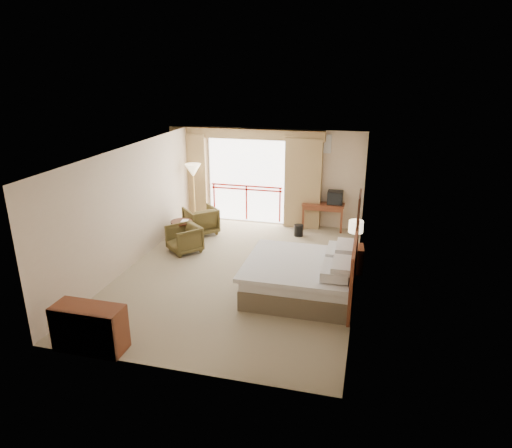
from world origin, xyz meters
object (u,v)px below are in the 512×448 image
(floor_lamp, at_px, (193,173))
(dresser, at_px, (89,328))
(tv, at_px, (335,198))
(armchair_far, at_px, (201,233))
(bed, at_px, (303,276))
(table_lamp, at_px, (356,227))
(armchair_near, at_px, (185,251))
(side_table, at_px, (182,228))
(desk, at_px, (324,208))
(nightstand, at_px, (353,259))
(wastebasket, at_px, (299,230))

(floor_lamp, xyz_separation_m, dresser, (0.65, -6.18, -1.12))
(tv, bearing_deg, armchair_far, -177.35)
(bed, distance_m, tv, 3.96)
(table_lamp, xyz_separation_m, armchair_near, (-4.06, 0.05, -1.02))
(side_table, xyz_separation_m, floor_lamp, (-0.26, 1.55, 1.09))
(desk, xyz_separation_m, tv, (0.30, -0.06, 0.35))
(armchair_near, relative_size, side_table, 1.22)
(table_lamp, relative_size, desk, 0.49)
(tv, relative_size, dresser, 0.36)
(tv, bearing_deg, floor_lamp, 170.62)
(nightstand, xyz_separation_m, floor_lamp, (-4.58, 2.13, 1.20))
(nightstand, bearing_deg, floor_lamp, 150.13)
(dresser, bearing_deg, desk, 70.51)
(wastebasket, height_order, armchair_near, armchair_near)
(nightstand, xyz_separation_m, tv, (-0.67, 2.59, 0.63))
(table_lamp, distance_m, tv, 2.63)
(bed, bearing_deg, side_table, 150.74)
(armchair_near, distance_m, side_table, 0.69)
(table_lamp, xyz_separation_m, side_table, (-4.32, 0.53, -0.61))
(desk, height_order, dresser, dresser)
(armchair_near, distance_m, dresser, 4.17)
(table_lamp, height_order, tv, table_lamp)
(tv, bearing_deg, dresser, -132.31)
(desk, bearing_deg, bed, -92.57)
(armchair_far, height_order, dresser, dresser)
(armchair_near, height_order, dresser, dresser)
(desk, relative_size, wastebasket, 3.69)
(table_lamp, bearing_deg, armchair_near, 179.31)
(nightstand, relative_size, wastebasket, 1.90)
(desk, bearing_deg, tv, -13.83)
(tv, bearing_deg, desk, 153.36)
(tv, distance_m, floor_lamp, 3.98)
(nightstand, distance_m, table_lamp, 0.73)
(bed, relative_size, tv, 5.21)
(bed, relative_size, table_lamp, 3.82)
(desk, height_order, floor_lamp, floor_lamp)
(desk, relative_size, dresser, 1.00)
(nightstand, relative_size, side_table, 0.97)
(armchair_far, distance_m, floor_lamp, 1.72)
(nightstand, xyz_separation_m, armchair_near, (-4.06, 0.10, -0.29))
(tv, xyz_separation_m, side_table, (-3.65, -2.01, -0.51))
(nightstand, height_order, armchair_near, nightstand)
(desk, bearing_deg, floor_lamp, -175.15)
(nightstand, relative_size, table_lamp, 1.05)
(wastebasket, height_order, floor_lamp, floor_lamp)
(nightstand, relative_size, armchair_far, 0.73)
(armchair_far, bearing_deg, armchair_near, 49.08)
(bed, height_order, side_table, bed)
(bed, distance_m, wastebasket, 3.26)
(dresser, bearing_deg, armchair_near, 96.11)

